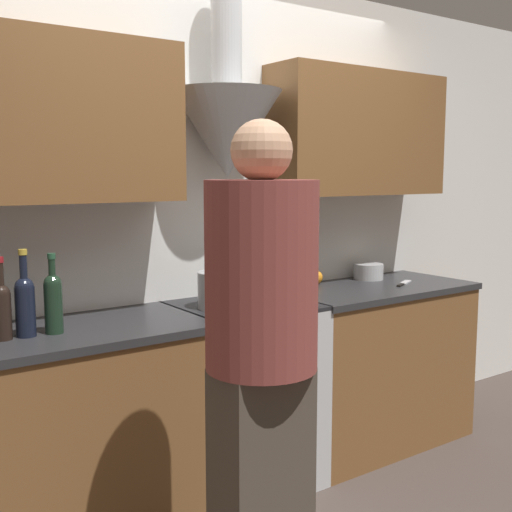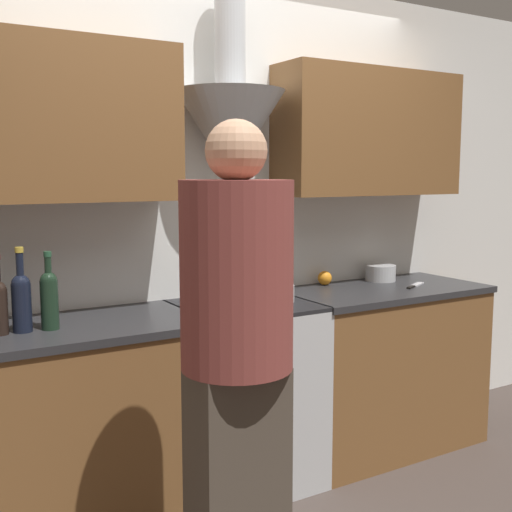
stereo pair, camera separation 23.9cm
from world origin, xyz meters
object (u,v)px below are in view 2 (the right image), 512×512
stove_range (246,393)px  stock_pot (221,289)px  mixing_bowl (272,293)px  orange_fruit (325,278)px  wine_bottle_5 (49,297)px  saucepan (381,273)px  wine_bottle_4 (21,299)px  person_foreground_left (237,363)px

stove_range → stock_pot: bearing=-175.2°
mixing_bowl → orange_fruit: 0.57m
wine_bottle_5 → saucepan: 2.01m
stove_range → saucepan: bearing=9.5°
wine_bottle_4 → orange_fruit: wine_bottle_4 is taller
stove_range → person_foreground_left: (-0.57, -0.94, 0.49)m
stove_range → wine_bottle_4: wine_bottle_4 is taller
mixing_bowl → person_foreground_left: bearing=-128.0°
stock_pot → mixing_bowl: (0.29, -0.01, -0.05)m
orange_fruit → saucepan: 0.38m
stove_range → saucepan: (1.04, 0.17, 0.51)m
wine_bottle_5 → stock_pot: bearing=1.9°
orange_fruit → stock_pot: bearing=-163.5°
wine_bottle_4 → saucepan: 2.11m
stock_pot → orange_fruit: size_ratio=2.69×
wine_bottle_4 → saucepan: (2.10, 0.20, -0.09)m
orange_fruit → person_foreground_left: person_foreground_left is taller
wine_bottle_5 → orange_fruit: 1.64m
stock_pot → saucepan: stock_pot is taller
wine_bottle_4 → wine_bottle_5: wine_bottle_4 is taller
wine_bottle_4 → mixing_bowl: wine_bottle_4 is taller
stove_range → person_foreground_left: 1.20m
saucepan → person_foreground_left: 1.96m
stock_pot → saucepan: bearing=9.0°
stock_pot → orange_fruit: bearing=16.5°
stove_range → orange_fruit: 0.86m
saucepan → person_foreground_left: person_foreground_left is taller
orange_fruit → saucepan: saucepan is taller
mixing_bowl → saucepan: 0.91m
wine_bottle_5 → saucepan: (2.00, 0.21, -0.09)m
wine_bottle_4 → wine_bottle_5: size_ratio=1.07×
wine_bottle_5 → orange_fruit: wine_bottle_5 is taller
stove_range → saucepan: size_ratio=5.17×
wine_bottle_4 → stock_pot: size_ratio=1.58×
wine_bottle_5 → mixing_bowl: wine_bottle_5 is taller
stock_pot → person_foreground_left: size_ratio=0.13×
wine_bottle_4 → orange_fruit: 1.75m
stove_range → orange_fruit: bearing=18.9°
stove_range → wine_bottle_4: 1.22m
wine_bottle_4 → orange_fruit: size_ratio=4.25×
wine_bottle_5 → orange_fruit: (1.62, 0.27, -0.09)m
wine_bottle_5 → person_foreground_left: bearing=-66.7°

